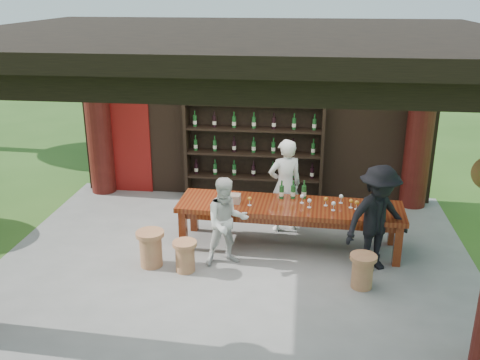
# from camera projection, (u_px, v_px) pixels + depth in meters

# --- Properties ---
(ground) EXTENTS (90.00, 90.00, 0.00)m
(ground) POSITION_uv_depth(u_px,v_px,m) (237.00, 256.00, 8.53)
(ground) COLOR #2D5119
(ground) RESTS_ON ground
(pavilion) EXTENTS (7.50, 6.00, 3.60)m
(pavilion) POSITION_uv_depth(u_px,v_px,m) (239.00, 119.00, 8.21)
(pavilion) COLOR slate
(pavilion) RESTS_ON ground
(wine_shelf) EXTENTS (2.71, 0.41, 2.39)m
(wine_shelf) POSITION_uv_depth(u_px,v_px,m) (254.00, 142.00, 10.41)
(wine_shelf) COLOR black
(wine_shelf) RESTS_ON ground
(tasting_table) EXTENTS (3.65, 1.08, 0.75)m
(tasting_table) POSITION_uv_depth(u_px,v_px,m) (289.00, 211.00, 8.64)
(tasting_table) COLOR #571A0C
(tasting_table) RESTS_ON ground
(stool_near_left) EXTENTS (0.37, 0.37, 0.48)m
(stool_near_left) POSITION_uv_depth(u_px,v_px,m) (185.00, 256.00, 8.01)
(stool_near_left) COLOR #96593C
(stool_near_left) RESTS_ON ground
(stool_near_right) EXTENTS (0.38, 0.38, 0.50)m
(stool_near_right) POSITION_uv_depth(u_px,v_px,m) (362.00, 270.00, 7.57)
(stool_near_right) COLOR #96593C
(stool_near_right) RESTS_ON ground
(stool_far_left) EXTENTS (0.43, 0.43, 0.57)m
(stool_far_left) POSITION_uv_depth(u_px,v_px,m) (151.00, 248.00, 8.15)
(stool_far_left) COLOR #96593C
(stool_far_left) RESTS_ON ground
(host) EXTENTS (0.71, 0.60, 1.65)m
(host) POSITION_uv_depth(u_px,v_px,m) (285.00, 186.00, 9.20)
(host) COLOR silver
(host) RESTS_ON ground
(guest_woman) EXTENTS (0.83, 0.75, 1.40)m
(guest_woman) POSITION_uv_depth(u_px,v_px,m) (227.00, 222.00, 8.09)
(guest_woman) COLOR silver
(guest_woman) RESTS_ON ground
(guest_man) EXTENTS (1.23, 1.05, 1.65)m
(guest_man) POSITION_uv_depth(u_px,v_px,m) (378.00, 219.00, 7.89)
(guest_man) COLOR black
(guest_man) RESTS_ON ground
(table_bottles) EXTENTS (0.45, 0.13, 0.31)m
(table_bottles) POSITION_uv_depth(u_px,v_px,m) (293.00, 189.00, 8.81)
(table_bottles) COLOR #194C1E
(table_bottles) RESTS_ON tasting_table
(table_glasses) EXTENTS (1.76, 0.39, 0.15)m
(table_glasses) POSITION_uv_depth(u_px,v_px,m) (321.00, 202.00, 8.50)
(table_glasses) COLOR silver
(table_glasses) RESTS_ON tasting_table
(napkin_basket) EXTENTS (0.27, 0.19, 0.14)m
(napkin_basket) POSITION_uv_depth(u_px,v_px,m) (232.00, 198.00, 8.66)
(napkin_basket) COLOR #BF6672
(napkin_basket) RESTS_ON tasting_table
(shrubs) EXTENTS (16.98, 7.64, 1.36)m
(shrubs) POSITION_uv_depth(u_px,v_px,m) (313.00, 208.00, 8.96)
(shrubs) COLOR #194C14
(shrubs) RESTS_ON ground
(trees) EXTENTS (21.78, 10.89, 4.80)m
(trees) POSITION_uv_depth(u_px,v_px,m) (462.00, 31.00, 8.84)
(trees) COLOR #3F2819
(trees) RESTS_ON ground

